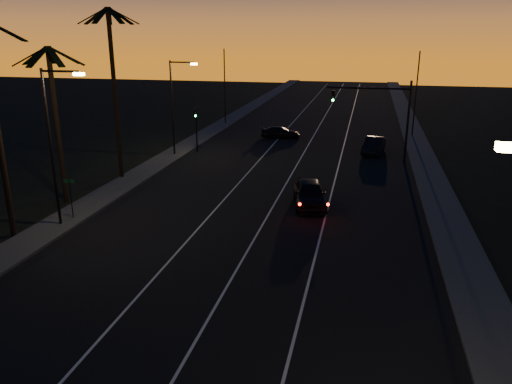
% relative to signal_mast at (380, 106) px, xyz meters
% --- Properties ---
extents(road, '(20.00, 170.00, 0.01)m').
position_rel_signal_mast_xyz_m(road, '(-7.14, -9.99, -4.78)').
color(road, black).
rests_on(road, ground).
extents(sidewalk_left, '(2.40, 170.00, 0.16)m').
position_rel_signal_mast_xyz_m(sidewalk_left, '(-18.34, -9.99, -4.70)').
color(sidewalk_left, '#343432').
rests_on(sidewalk_left, ground).
extents(sidewalk_right, '(2.40, 170.00, 0.16)m').
position_rel_signal_mast_xyz_m(sidewalk_right, '(4.06, -9.99, -4.70)').
color(sidewalk_right, '#343432').
rests_on(sidewalk_right, ground).
extents(lane_stripe_left, '(0.12, 160.00, 0.01)m').
position_rel_signal_mast_xyz_m(lane_stripe_left, '(-10.14, -9.99, -4.76)').
color(lane_stripe_left, silver).
rests_on(lane_stripe_left, road).
extents(lane_stripe_mid, '(0.12, 160.00, 0.01)m').
position_rel_signal_mast_xyz_m(lane_stripe_mid, '(-6.64, -9.99, -4.76)').
color(lane_stripe_mid, silver).
rests_on(lane_stripe_mid, road).
extents(lane_stripe_right, '(0.12, 160.00, 0.01)m').
position_rel_signal_mast_xyz_m(lane_stripe_right, '(-3.14, -9.99, -4.76)').
color(lane_stripe_right, silver).
rests_on(lane_stripe_right, road).
extents(palm_mid, '(4.25, 4.16, 10.03)m').
position_rel_signal_mast_xyz_m(palm_mid, '(-20.34, -15.99, 1.47)').
color(palm_mid, black).
rests_on(palm_mid, ground).
extents(palm_far, '(4.25, 4.16, 12.53)m').
position_rel_signal_mast_xyz_m(palm_far, '(-19.34, -9.99, 2.83)').
color(palm_far, black).
rests_on(palm_far, ground).
extents(streetlight_left_near, '(2.55, 0.26, 9.00)m').
position_rel_signal_mast_xyz_m(streetlight_left_near, '(-17.84, -19.99, 0.54)').
color(streetlight_left_near, black).
rests_on(streetlight_left_near, ground).
extents(streetlight_left_far, '(2.55, 0.26, 8.50)m').
position_rel_signal_mast_xyz_m(streetlight_left_far, '(-17.82, -1.99, 0.28)').
color(streetlight_left_far, black).
rests_on(streetlight_left_far, ground).
extents(street_sign, '(0.70, 0.06, 2.60)m').
position_rel_signal_mast_xyz_m(street_sign, '(-17.94, -18.99, -3.13)').
color(street_sign, black).
rests_on(street_sign, ground).
extents(signal_mast, '(7.10, 0.41, 7.00)m').
position_rel_signal_mast_xyz_m(signal_mast, '(0.00, 0.00, 0.00)').
color(signal_mast, black).
rests_on(signal_mast, ground).
extents(signal_post, '(0.28, 0.37, 4.20)m').
position_rel_signal_mast_xyz_m(signal_post, '(-16.64, -0.01, -1.89)').
color(signal_post, black).
rests_on(signal_post, ground).
extents(far_pole_left, '(0.14, 0.14, 9.00)m').
position_rel_signal_mast_xyz_m(far_pole_left, '(-18.14, 15.01, -0.28)').
color(far_pole_left, black).
rests_on(far_pole_left, ground).
extents(far_pole_right, '(0.14, 0.14, 9.00)m').
position_rel_signal_mast_xyz_m(far_pole_right, '(3.86, 12.01, -0.28)').
color(far_pole_right, black).
rests_on(far_pole_right, ground).
extents(lead_car, '(2.93, 5.71, 1.67)m').
position_rel_signal_mast_xyz_m(lead_car, '(-4.35, -13.27, -3.94)').
color(lead_car, black).
rests_on(lead_car, road).
extents(right_car, '(2.31, 4.75, 1.50)m').
position_rel_signal_mast_xyz_m(right_car, '(-0.26, 2.81, -4.02)').
color(right_car, black).
rests_on(right_car, road).
extents(cross_car, '(4.42, 2.41, 1.21)m').
position_rel_signal_mast_xyz_m(cross_car, '(-10.02, 8.01, -4.16)').
color(cross_car, black).
rests_on(cross_car, road).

